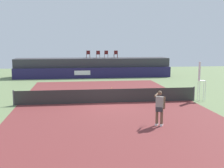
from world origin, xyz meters
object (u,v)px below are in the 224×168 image
(spectator_chair_far_left, at_px, (88,54))
(spectator_chair_left, at_px, (98,54))
(umpire_chair, at_px, (201,78))
(tennis_player, at_px, (160,107))
(spectator_chair_right, at_px, (116,54))
(tennis_ball, at_px, (112,88))
(net_post_near, at_px, (14,98))
(spectator_chair_center, at_px, (106,54))
(net_post_far, at_px, (194,94))

(spectator_chair_far_left, height_order, spectator_chair_left, same)
(umpire_chair, height_order, tennis_player, umpire_chair)
(spectator_chair_right, distance_m, tennis_ball, 9.55)
(net_post_near, bearing_deg, umpire_chair, 0.07)
(net_post_near, bearing_deg, spectator_chair_far_left, 69.82)
(spectator_chair_center, xyz_separation_m, tennis_ball, (-0.54, -9.14, -2.66))
(spectator_chair_left, height_order, spectator_chair_right, same)
(umpire_chair, relative_size, net_post_far, 2.76)
(spectator_chair_far_left, xyz_separation_m, spectator_chair_right, (3.27, -0.34, 0.00))
(spectator_chair_right, bearing_deg, umpire_chair, -75.49)
(spectator_chair_center, xyz_separation_m, tennis_player, (0.34, -20.98, -1.73))
(spectator_chair_left, distance_m, net_post_far, 16.09)
(net_post_far, height_order, tennis_ball, net_post_far)
(spectator_chair_center, height_order, tennis_ball, spectator_chair_center)
(net_post_near, bearing_deg, spectator_chair_right, 59.37)
(spectator_chair_left, bearing_deg, spectator_chair_center, 16.82)
(spectator_chair_far_left, relative_size, spectator_chair_right, 1.00)
(spectator_chair_center, bearing_deg, tennis_player, -89.06)
(umpire_chair, bearing_deg, tennis_player, -129.14)
(tennis_player, bearing_deg, spectator_chair_right, 87.84)
(spectator_chair_right, bearing_deg, spectator_chair_far_left, 173.99)
(net_post_near, bearing_deg, tennis_ball, 39.94)
(spectator_chair_right, bearing_deg, spectator_chair_center, 173.92)
(spectator_chair_far_left, height_order, net_post_far, spectator_chair_far_left)
(spectator_chair_left, height_order, spectator_chair_center, same)
(umpire_chair, relative_size, net_post_near, 2.76)
(net_post_far, relative_size, tennis_ball, 14.71)
(spectator_chair_left, height_order, net_post_near, spectator_chair_left)
(spectator_chair_far_left, relative_size, spectator_chair_left, 1.00)
(spectator_chair_right, xyz_separation_m, tennis_ball, (-1.67, -9.02, -2.66))
(net_post_far, relative_size, tennis_player, 0.56)
(spectator_chair_right, xyz_separation_m, umpire_chair, (3.91, -15.09, -1.11))
(spectator_chair_left, distance_m, spectator_chair_right, 2.14)
(spectator_chair_left, distance_m, spectator_chair_center, 1.04)
(spectator_chair_far_left, distance_m, spectator_chair_center, 2.15)
(net_post_near, relative_size, tennis_ball, 14.71)
(spectator_chair_far_left, relative_size, tennis_ball, 13.06)
(net_post_near, height_order, tennis_ball, net_post_near)
(tennis_player, relative_size, tennis_ball, 26.03)
(umpire_chair, xyz_separation_m, tennis_ball, (-5.58, 6.07, -1.55))
(tennis_player, bearing_deg, net_post_far, 53.59)
(spectator_chair_left, xyz_separation_m, tennis_player, (1.34, -20.68, -1.73))
(net_post_near, bearing_deg, spectator_chair_center, 62.84)
(spectator_chair_right, distance_m, umpire_chair, 15.63)
(spectator_chair_far_left, xyz_separation_m, spectator_chair_center, (2.13, -0.22, 0.00))
(net_post_far, bearing_deg, spectator_chair_far_left, 113.51)
(spectator_chair_right, bearing_deg, tennis_player, -92.16)
(spectator_chair_center, relative_size, net_post_far, 0.89)
(spectator_chair_left, bearing_deg, tennis_player, -86.29)
(umpire_chair, xyz_separation_m, net_post_near, (-12.85, -0.01, -1.09))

